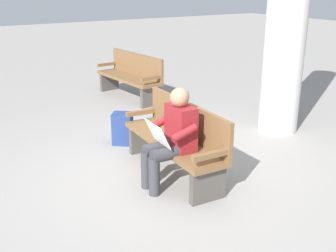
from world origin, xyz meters
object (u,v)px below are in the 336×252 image
bench_near (177,138)px  person_seated (172,136)px  bench_far (131,76)px  backpack (123,129)px  support_pillar (288,8)px

bench_near → person_seated: bearing=141.4°
bench_far → backpack: bearing=144.8°
bench_near → person_seated: person_seated is taller
person_seated → bench_far: size_ratio=0.64×
person_seated → bench_far: (3.77, -1.41, -0.17)m
backpack → bench_far: 2.61m
bench_near → backpack: bench_near is taller
bench_near → support_pillar: support_pillar is taller
backpack → bench_far: bench_far is taller
backpack → bench_far: size_ratio=0.26×
bench_near → bench_far: 3.68m
bench_far → support_pillar: size_ratio=0.48×
bench_far → person_seated: bearing=154.4°
person_seated → backpack: 1.57m
bench_near → bench_far: same height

